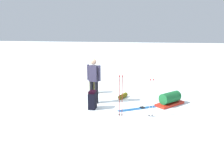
# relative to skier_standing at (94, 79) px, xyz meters

# --- Properties ---
(ground_plane) EXTENTS (80.00, 80.00, 0.00)m
(ground_plane) POSITION_rel_skier_standing_xyz_m (-0.63, -0.31, -0.95)
(ground_plane) COLOR white
(skier_standing) EXTENTS (0.55, 0.30, 1.70)m
(skier_standing) POSITION_rel_skier_standing_xyz_m (0.00, 0.00, 0.00)
(skier_standing) COLOR black
(skier_standing) RESTS_ON ground_plane
(ski_pair_near) EXTENTS (1.67, 1.10, 0.05)m
(ski_pair_near) POSITION_rel_skier_standing_xyz_m (-1.85, 0.29, -0.94)
(ski_pair_near) COLOR #2160A5
(ski_pair_near) RESTS_ON ground_plane
(backpack_large_dark) EXTENTS (0.24, 0.35, 0.66)m
(backpack_large_dark) POSITION_rel_skier_standing_xyz_m (-0.11, 0.65, -0.63)
(backpack_large_dark) COLOR black
(backpack_large_dark) RESTS_ON ground_plane
(backpack_bright) EXTENTS (0.42, 0.37, 0.66)m
(backpack_bright) POSITION_rel_skier_standing_xyz_m (0.39, -1.35, -0.63)
(backpack_bright) COLOR #4B4718
(backpack_bright) RESTS_ON ground_plane
(ski_poles_planted_near) EXTENTS (0.17, 0.10, 1.26)m
(ski_poles_planted_near) POSITION_rel_skier_standing_xyz_m (-2.15, 1.07, -0.25)
(ski_poles_planted_near) COLOR #BBB0B9
(ski_poles_planted_near) RESTS_ON ground_plane
(ski_poles_planted_far) EXTENTS (0.15, 0.10, 1.36)m
(ski_poles_planted_far) POSITION_rel_skier_standing_xyz_m (-1.19, 1.16, -0.20)
(ski_poles_planted_far) COLOR maroon
(ski_poles_planted_far) RESTS_ON ground_plane
(gear_sled) EXTENTS (1.12, 1.17, 0.49)m
(gear_sled) POSITION_rel_skier_standing_xyz_m (-2.83, -0.28, -0.73)
(gear_sled) COLOR red
(gear_sled) RESTS_ON ground_plane
(sleeping_mat_rolled) EXTENTS (0.35, 0.58, 0.18)m
(sleeping_mat_rolled) POSITION_rel_skier_standing_xyz_m (-0.99, -0.83, -0.86)
(sleeping_mat_rolled) COLOR #5E5710
(sleeping_mat_rolled) RESTS_ON ground_plane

